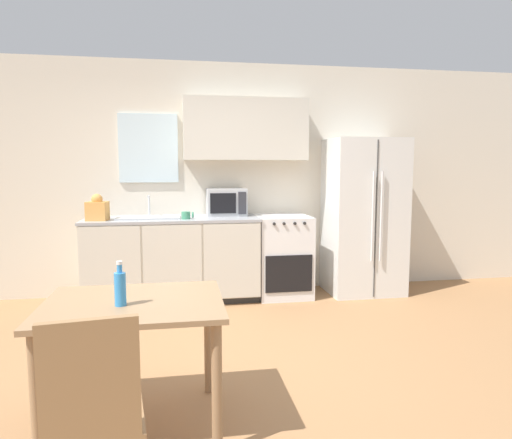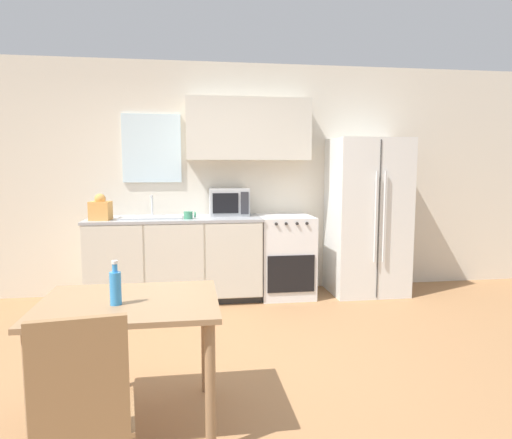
{
  "view_description": "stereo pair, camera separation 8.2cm",
  "coord_description": "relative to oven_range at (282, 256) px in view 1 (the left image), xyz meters",
  "views": [
    {
      "loc": [
        -0.24,
        -3.23,
        1.49
      ],
      "look_at": [
        0.4,
        0.55,
        1.05
      ],
      "focal_mm": 32.0,
      "sensor_mm": 36.0,
      "label": 1
    },
    {
      "loc": [
        -0.16,
        -3.24,
        1.49
      ],
      "look_at": [
        0.4,
        0.55,
        1.05
      ],
      "focal_mm": 32.0,
      "sensor_mm": 36.0,
      "label": 2
    }
  ],
  "objects": [
    {
      "name": "drink_bottle",
      "position": [
        -1.5,
        -2.59,
        0.38
      ],
      "size": [
        0.06,
        0.06,
        0.25
      ],
      "color": "#338CD8",
      "rests_on": "dining_table"
    },
    {
      "name": "refrigerator",
      "position": [
        0.98,
        -0.02,
        0.44
      ],
      "size": [
        0.86,
        0.72,
        1.82
      ],
      "color": "silver",
      "rests_on": "ground_plane"
    },
    {
      "name": "wall_back",
      "position": [
        -0.87,
        0.33,
        0.97
      ],
      "size": [
        12.0,
        0.38,
        2.7
      ],
      "color": "beige",
      "rests_on": "ground_plane"
    },
    {
      "name": "microwave",
      "position": [
        -0.64,
        0.12,
        0.62
      ],
      "size": [
        0.45,
        0.34,
        0.31
      ],
      "color": "#B7BABC",
      "rests_on": "kitchen_counter"
    },
    {
      "name": "coffee_mug",
      "position": [
        -1.1,
        -0.15,
        0.51
      ],
      "size": [
        0.13,
        0.09,
        0.08
      ],
      "color": "#3F8C66",
      "rests_on": "kitchen_counter"
    },
    {
      "name": "kitchen_sink",
      "position": [
        -1.51,
        0.0,
        0.48
      ],
      "size": [
        0.68,
        0.38,
        0.24
      ],
      "color": "#B7BABC",
      "rests_on": "kitchen_counter"
    },
    {
      "name": "dining_table",
      "position": [
        -1.44,
        -2.52,
        0.16
      ],
      "size": [
        1.0,
        0.79,
        0.74
      ],
      "color": "#997551",
      "rests_on": "ground_plane"
    },
    {
      "name": "kitchen_counter",
      "position": [
        -1.25,
        -0.0,
        0.01
      ],
      "size": [
        1.91,
        0.67,
        0.93
      ],
      "color": "#333333",
      "rests_on": "ground_plane"
    },
    {
      "name": "grocery_bag_0",
      "position": [
        -2.02,
        -0.12,
        0.59
      ],
      "size": [
        0.23,
        0.2,
        0.28
      ],
      "rotation": [
        0.0,
        0.0,
        -0.14
      ],
      "color": "#DB994C",
      "rests_on": "kitchen_counter"
    },
    {
      "name": "ground_plane",
      "position": [
        -0.94,
        -1.86,
        -0.47
      ],
      "size": [
        12.0,
        12.0,
        0.0
      ],
      "primitive_type": "plane",
      "color": "#9E7047"
    },
    {
      "name": "oven_range",
      "position": [
        0.0,
        0.0,
        0.0
      ],
      "size": [
        0.61,
        0.66,
        0.93
      ],
      "color": "white",
      "rests_on": "ground_plane"
    },
    {
      "name": "dining_chair_near",
      "position": [
        -1.53,
        -3.29,
        0.07
      ],
      "size": [
        0.45,
        0.45,
        0.93
      ],
      "rotation": [
        0.0,
        0.0,
        0.13
      ],
      "color": "#997047",
      "rests_on": "ground_plane"
    }
  ]
}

